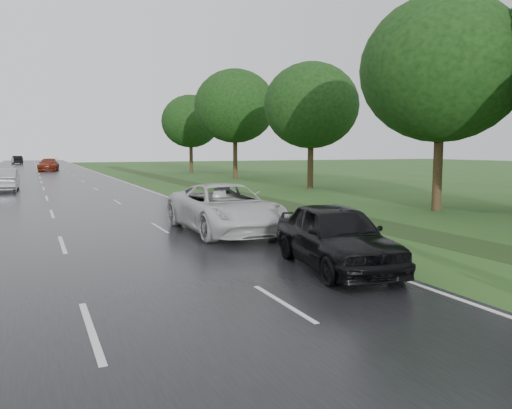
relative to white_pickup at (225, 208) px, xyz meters
The scene contains 14 objects.
ground 9.90m from the white_pickup, 123.42° to the right, with size 220.00×220.00×0.00m, color #294F1C.
road 37.18m from the white_pickup, 98.41° to the left, with size 14.00×180.00×0.04m, color black.
edge_stripe_east 36.80m from the white_pickup, 87.95° to the left, with size 0.12×180.00×0.01m, color silver.
center_line 37.18m from the white_pickup, 98.41° to the left, with size 0.12×180.00×0.01m, color silver.
drainage_ditch 12.13m from the white_pickup, 59.92° to the left, with size 2.20×120.00×0.56m.
tree_east_b 13.06m from the white_pickup, ahead, with size 7.60×7.60×10.11m.
tree_east_c 20.96m from the white_pickup, 51.00° to the left, with size 7.00×7.00×9.29m.
tree_east_d 32.84m from the white_pickup, 67.44° to the left, with size 8.00×8.00×10.76m.
tree_east_f 45.73m from the white_pickup, 74.59° to the left, with size 7.20×7.20×9.62m.
white_pickup is the anchor object (origin of this frame).
dark_sedan 6.26m from the white_pickup, 84.80° to the right, with size 1.89×4.71×1.60m, color black.
silver_sedan 23.80m from the white_pickup, 109.47° to the left, with size 1.68×4.80×1.58m, color #989AA0.
far_car_red 56.82m from the white_pickup, 94.08° to the left, with size 2.31×5.69×1.65m, color maroon.
far_car_dark 93.13m from the white_pickup, 95.35° to the left, with size 1.70×4.87×1.61m, color black.
Camera 1 is at (-0.77, -8.22, 2.96)m, focal length 35.00 mm.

